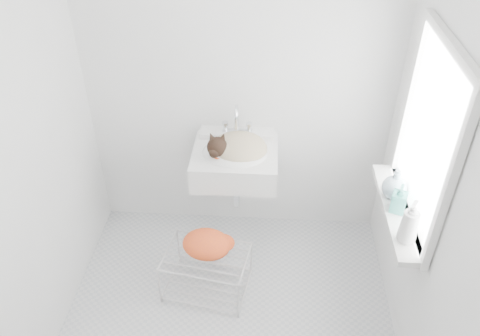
# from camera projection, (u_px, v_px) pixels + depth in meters

# --- Properties ---
(floor) EXTENTS (2.20, 2.00, 0.02)m
(floor) POSITION_uv_depth(u_px,v_px,m) (229.00, 315.00, 3.30)
(floor) COLOR silver
(floor) RESTS_ON ground
(back_wall) EXTENTS (2.20, 0.02, 2.50)m
(back_wall) POSITION_uv_depth(u_px,v_px,m) (238.00, 82.00, 3.37)
(back_wall) COLOR white
(back_wall) RESTS_ON ground
(right_wall) EXTENTS (0.02, 2.00, 2.50)m
(right_wall) POSITION_uv_depth(u_px,v_px,m) (438.00, 175.00, 2.51)
(right_wall) COLOR white
(right_wall) RESTS_ON ground
(left_wall) EXTENTS (0.02, 2.00, 2.50)m
(left_wall) POSITION_uv_depth(u_px,v_px,m) (23.00, 159.00, 2.62)
(left_wall) COLOR white
(left_wall) RESTS_ON ground
(window_glass) EXTENTS (0.01, 0.80, 1.00)m
(window_glass) POSITION_uv_depth(u_px,v_px,m) (429.00, 138.00, 2.61)
(window_glass) COLOR white
(window_glass) RESTS_ON right_wall
(window_frame) EXTENTS (0.04, 0.90, 1.10)m
(window_frame) POSITION_uv_depth(u_px,v_px,m) (427.00, 138.00, 2.61)
(window_frame) COLOR white
(window_frame) RESTS_ON right_wall
(windowsill) EXTENTS (0.16, 0.88, 0.04)m
(windowsill) POSITION_uv_depth(u_px,v_px,m) (397.00, 210.00, 2.92)
(windowsill) COLOR white
(windowsill) RESTS_ON right_wall
(sink) EXTENTS (0.60, 0.52, 0.24)m
(sink) POSITION_uv_depth(u_px,v_px,m) (235.00, 151.00, 3.40)
(sink) COLOR white
(sink) RESTS_ON back_wall
(faucet) EXTENTS (0.22, 0.15, 0.22)m
(faucet) POSITION_uv_depth(u_px,v_px,m) (237.00, 121.00, 3.46)
(faucet) COLOR silver
(faucet) RESTS_ON sink
(cat) EXTENTS (0.44, 0.37, 0.26)m
(cat) POSITION_uv_depth(u_px,v_px,m) (237.00, 148.00, 3.36)
(cat) COLOR #C8BB90
(cat) RESTS_ON sink
(wire_rack) EXTENTS (0.61, 0.48, 0.33)m
(wire_rack) POSITION_uv_depth(u_px,v_px,m) (207.00, 273.00, 3.41)
(wire_rack) COLOR silver
(wire_rack) RESTS_ON floor
(towel) EXTENTS (0.38, 0.30, 0.14)m
(towel) POSITION_uv_depth(u_px,v_px,m) (207.00, 248.00, 3.31)
(towel) COLOR orange
(towel) RESTS_ON wire_rack
(bottle_a) EXTENTS (0.12, 0.12, 0.23)m
(bottle_a) POSITION_uv_depth(u_px,v_px,m) (405.00, 240.00, 2.69)
(bottle_a) COLOR white
(bottle_a) RESTS_ON windowsill
(bottle_b) EXTENTS (0.11, 0.11, 0.19)m
(bottle_b) POSITION_uv_depth(u_px,v_px,m) (397.00, 210.00, 2.89)
(bottle_b) COLOR teal
(bottle_b) RESTS_ON windowsill
(bottle_c) EXTENTS (0.16, 0.16, 0.19)m
(bottle_c) POSITION_uv_depth(u_px,v_px,m) (392.00, 196.00, 3.00)
(bottle_c) COLOR silver
(bottle_c) RESTS_ON windowsill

